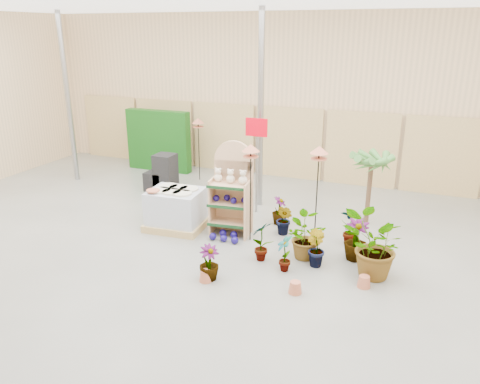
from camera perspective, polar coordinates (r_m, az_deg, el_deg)
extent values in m
cube|color=slate|center=(8.47, -5.76, -9.59)|extent=(15.00, 12.00, 0.10)
cube|color=tan|center=(13.19, 6.30, 11.36)|extent=(15.00, 0.10, 4.50)
cylinder|color=gray|center=(13.62, -20.25, 10.56)|extent=(0.14, 0.14, 4.50)
cylinder|color=gray|center=(10.79, 2.52, 9.74)|extent=(0.14, 0.14, 4.50)
cube|color=tan|center=(15.97, -15.36, 7.60)|extent=(1.90, 0.06, 2.00)
cube|color=tan|center=(14.87, -9.13, 7.22)|extent=(1.90, 0.06, 2.00)
cube|color=tan|center=(13.96, -2.00, 6.68)|extent=(1.90, 0.06, 2.00)
cube|color=tan|center=(13.30, 5.95, 5.95)|extent=(1.90, 0.06, 2.00)
cube|color=tan|center=(12.91, 14.54, 5.04)|extent=(1.90, 0.06, 2.00)
cube|color=tan|center=(12.82, 23.41, 3.98)|extent=(1.90, 0.06, 2.00)
cube|color=tan|center=(9.66, -0.73, -0.49)|extent=(0.81, 0.17, 1.53)
cylinder|color=tan|center=(9.43, -0.75, 3.89)|extent=(0.81, 0.17, 0.81)
cube|color=tan|center=(9.63, -1.26, -3.69)|extent=(0.82, 0.54, 0.04)
cube|color=#0F3819|center=(9.45, -1.79, -4.18)|extent=(0.77, 0.12, 0.05)
cube|color=tan|center=(9.49, -1.28, -1.44)|extent=(0.82, 0.54, 0.04)
cube|color=#0F3819|center=(9.29, -1.82, -1.89)|extent=(0.77, 0.12, 0.05)
cube|color=tan|center=(9.35, -1.29, 0.88)|extent=(0.82, 0.54, 0.04)
cube|color=#0F3819|center=(9.16, -1.85, 0.47)|extent=(0.77, 0.12, 0.05)
cube|color=tan|center=(9.67, -3.38, -1.63)|extent=(0.09, 0.45, 1.17)
cube|color=tan|center=(9.38, 0.90, -2.26)|extent=(0.09, 0.45, 1.17)
sphere|color=#F3E0C8|center=(9.47, -2.67, 1.75)|extent=(0.16, 0.16, 0.16)
sphere|color=#F3E0C8|center=(9.43, -2.68, 2.53)|extent=(0.13, 0.13, 0.13)
sphere|color=#F3E0C8|center=(9.37, -1.17, 1.59)|extent=(0.17, 0.17, 0.17)
sphere|color=#F3E0C8|center=(9.33, -1.17, 2.41)|extent=(0.13, 0.13, 0.13)
sphere|color=#F3E0C8|center=(9.27, 0.37, 1.43)|extent=(0.18, 0.18, 0.18)
sphere|color=#F3E0C8|center=(9.22, 0.37, 2.28)|extent=(0.13, 0.13, 0.13)
sphere|color=#150C5F|center=(9.55, -2.91, -0.75)|extent=(0.13, 0.13, 0.13)
sphere|color=#150C5F|center=(9.57, -1.60, -0.70)|extent=(0.13, 0.13, 0.13)
sphere|color=#150C5F|center=(9.40, -0.79, -1.05)|extent=(0.13, 0.13, 0.13)
sphere|color=#150C5F|center=(9.43, 0.54, -0.99)|extent=(0.13, 0.13, 0.13)
sphere|color=#150C5F|center=(9.47, -3.35, -5.44)|extent=(0.15, 0.15, 0.15)
sphere|color=#150C5F|center=(9.62, -2.09, -5.01)|extent=(0.15, 0.15, 0.15)
sphere|color=#150C5F|center=(9.37, -2.01, -5.67)|extent=(0.15, 0.15, 0.15)
sphere|color=#150C5F|center=(9.53, -0.76, -5.23)|extent=(0.15, 0.15, 0.15)
sphere|color=#150C5F|center=(9.29, -0.65, -5.91)|extent=(0.15, 0.15, 0.15)
cube|color=tan|center=(10.12, -7.72, -3.93)|extent=(1.25, 1.07, 0.15)
cube|color=#B2BDCF|center=(9.96, -7.83, -1.70)|extent=(1.15, 0.97, 0.69)
cylinder|color=beige|center=(9.84, -9.60, 0.20)|extent=(0.39, 0.39, 0.04)
cylinder|color=beige|center=(9.72, -8.35, 0.02)|extent=(0.39, 0.39, 0.04)
cylinder|color=beige|center=(9.60, -7.07, -0.15)|extent=(0.39, 0.39, 0.04)
cylinder|color=beige|center=(10.08, -8.73, 0.71)|extent=(0.39, 0.39, 0.04)
cylinder|color=beige|center=(9.96, -7.50, 0.54)|extent=(0.39, 0.39, 0.04)
cylinder|color=beige|center=(9.85, -6.25, 0.37)|extent=(0.39, 0.39, 0.04)
cube|color=black|center=(12.35, -9.00, 1.17)|extent=(0.50, 0.50, 0.50)
cube|color=black|center=(12.21, -9.12, 3.41)|extent=(0.50, 0.50, 0.50)
cube|color=black|center=(12.50, -10.19, 1.33)|extent=(0.50, 0.50, 0.50)
cube|color=#114B10|center=(14.19, -9.89, 6.19)|extent=(2.00, 0.30, 1.80)
cylinder|color=gray|center=(10.55, 2.04, 3.12)|extent=(0.05, 0.05, 2.20)
cube|color=red|center=(10.30, 2.02, 7.88)|extent=(0.50, 0.03, 0.40)
cylinder|color=black|center=(9.17, 1.27, -0.89)|extent=(0.02, 0.02, 1.73)
cylinder|color=#BE6547|center=(8.91, 1.31, 4.35)|extent=(0.30, 0.30, 0.02)
cone|color=#BE6547|center=(8.87, 1.32, 5.42)|extent=(0.34, 0.34, 0.14)
cylinder|color=black|center=(9.00, 9.28, -1.42)|extent=(0.02, 0.02, 1.77)
cylinder|color=#BE6547|center=(8.74, 9.58, 4.02)|extent=(0.30, 0.30, 0.02)
cone|color=#BE6547|center=(8.69, 9.64, 5.11)|extent=(0.34, 0.34, 0.14)
cylinder|color=black|center=(13.09, -5.02, 4.67)|extent=(0.02, 0.02, 1.51)
cylinder|color=#BE6547|center=(12.93, -5.12, 7.92)|extent=(0.30, 0.30, 0.02)
cone|color=#BE6547|center=(12.90, -5.14, 8.66)|extent=(0.34, 0.34, 0.14)
cylinder|color=brown|center=(10.33, 15.39, -0.36)|extent=(0.10, 0.10, 1.36)
imported|color=#458237|center=(8.55, 2.63, -5.91)|extent=(0.42, 0.49, 0.78)
imported|color=#458237|center=(8.69, 7.68, -5.45)|extent=(0.97, 0.93, 0.83)
imported|color=#458237|center=(8.82, 13.94, -5.67)|extent=(0.45, 0.45, 0.78)
imported|color=#458237|center=(9.42, 13.29, -4.04)|extent=(0.44, 0.33, 0.76)
imported|color=#458237|center=(9.63, 5.45, -3.39)|extent=(0.47, 0.45, 0.66)
imported|color=#458237|center=(7.95, -3.80, -8.62)|extent=(0.48, 0.48, 0.61)
imported|color=#458237|center=(8.23, 5.46, -7.42)|extent=(0.36, 0.42, 0.67)
imported|color=#458237|center=(8.48, 9.16, -6.79)|extent=(0.47, 0.47, 0.67)
imported|color=#458237|center=(8.18, 15.93, -6.50)|extent=(1.30, 1.23, 1.13)
imported|color=#458237|center=(10.17, 4.84, -2.28)|extent=(0.37, 0.37, 0.61)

